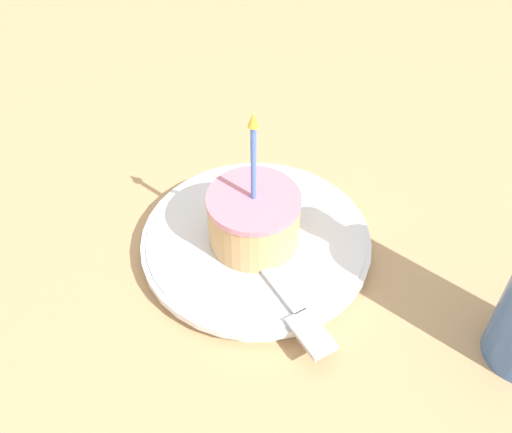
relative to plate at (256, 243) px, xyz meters
The scene contains 4 objects.
ground_plane 0.04m from the plate, 116.24° to the left, with size 2.40×2.40×0.04m.
plate is the anchor object (origin of this frame).
cake_slice 0.04m from the plate, 39.57° to the left, with size 0.09×0.09×0.15m.
fork 0.07m from the plate, 91.36° to the left, with size 0.06×0.18×0.00m.
Camera 1 is at (0.13, 0.35, 0.45)m, focal length 42.00 mm.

